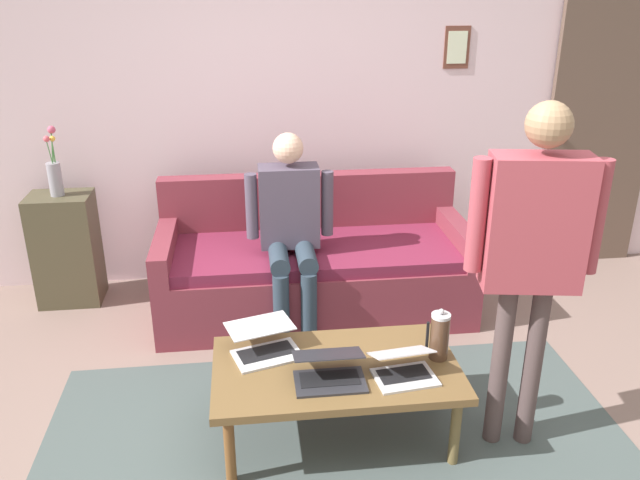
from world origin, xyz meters
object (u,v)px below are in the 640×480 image
coffee_table (337,373)px  couch (314,268)px  person_standing (533,239)px  french_press (439,336)px  person_seated (290,223)px  interior_door (598,136)px  laptop_left (329,372)px  laptop_right (404,368)px  flower_vase (55,173)px  laptop_center (265,345)px  side_shelf (67,249)px

coffee_table → couch: bearing=-91.7°
person_standing → french_press: bearing=-23.2°
person_standing → person_seated: bearing=-52.4°
interior_door → french_press: bearing=47.1°
laptop_left → person_standing: size_ratio=0.19×
couch → laptop_right: size_ratio=6.61×
coffee_table → flower_vase: (1.66, -1.69, 0.58)m
laptop_left → laptop_center: (0.29, -0.27, 0.00)m
interior_door → laptop_center: bearing=33.9°
laptop_right → french_press: (-0.21, -0.13, 0.08)m
laptop_center → french_press: bearing=169.8°
coffee_table → french_press: size_ratio=4.38×
laptop_center → side_shelf: (1.32, -1.53, -0.06)m
coffee_table → side_shelf: (1.66, -1.69, 0.03)m
laptop_right → laptop_left: bearing=-1.8°
french_press → laptop_left: bearing=12.3°
side_shelf → laptop_right: bearing=137.3°
couch → person_seated: size_ratio=1.62×
person_seated → flower_vase: bearing=-19.9°
french_press → person_seated: 1.31m
coffee_table → laptop_right: size_ratio=3.80×
coffee_table → french_press: (-0.51, -0.01, 0.16)m
interior_door → french_press: size_ratio=7.53×
laptop_center → side_shelf: 2.02m
interior_door → couch: (2.26, 0.57, -0.72)m
couch → coffee_table: 1.37m
side_shelf → interior_door: bearing=-176.4°
couch → person_standing: size_ratio=1.23×
side_shelf → flower_vase: size_ratio=1.69×
laptop_left → french_press: (-0.56, -0.12, 0.08)m
laptop_right → coffee_table: bearing=-22.2°
side_shelf → couch: bearing=169.2°
laptop_center → flower_vase: (1.32, -1.53, 0.49)m
interior_door → person_standing: bearing=55.1°
person_standing → laptop_left: bearing=-1.6°
couch → side_shelf: couch is taller
couch → person_seated: (0.17, 0.23, 0.42)m
laptop_right → person_seated: (0.43, -1.26, 0.28)m
couch → side_shelf: 1.73m
person_seated → laptop_center: bearing=77.9°
interior_door → laptop_left: interior_door is taller
couch → flower_vase: bearing=-10.9°
interior_door → flower_vase: bearing=3.5°
french_press → person_standing: bearing=156.8°
side_shelf → person_seated: bearing=160.2°
laptop_left → person_standing: (-0.90, 0.03, 0.63)m
coffee_table → laptop_center: size_ratio=2.96×
person_standing → side_shelf: bearing=-36.0°
interior_door → person_seated: bearing=18.2°
interior_door → coffee_table: interior_door is taller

